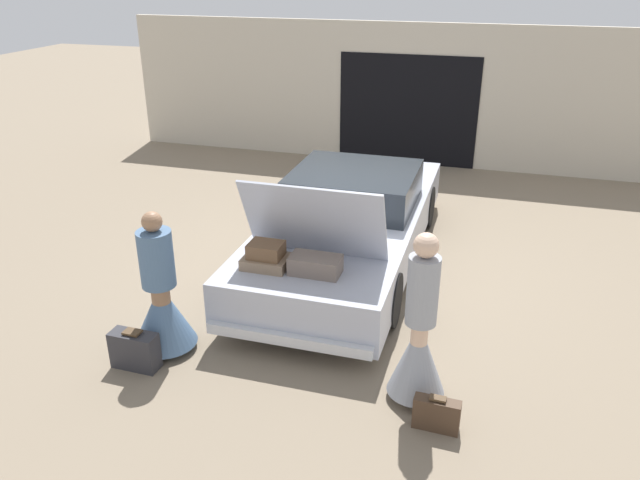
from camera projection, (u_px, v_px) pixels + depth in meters
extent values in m
plane|color=#7F705B|center=(348.00, 260.00, 8.84)|extent=(40.00, 40.00, 0.00)
cube|color=beige|center=(409.00, 95.00, 12.53)|extent=(12.00, 0.12, 2.80)
cube|color=black|center=(407.00, 111.00, 12.59)|extent=(2.80, 0.02, 2.20)
cube|color=#B2B7C6|center=(348.00, 230.00, 8.64)|extent=(1.91, 5.04, 0.58)
cube|color=#1E2328|center=(354.00, 187.00, 8.69)|extent=(1.68, 1.61, 0.47)
cylinder|color=black|center=(319.00, 196.00, 10.30)|extent=(0.18, 0.65, 0.65)
cylinder|color=black|center=(427.00, 207.00, 9.84)|extent=(0.18, 0.65, 0.65)
cylinder|color=black|center=(248.00, 279.00, 7.61)|extent=(0.18, 0.65, 0.65)
cylinder|color=black|center=(391.00, 300.00, 7.15)|extent=(0.18, 0.65, 0.65)
cube|color=silver|center=(288.00, 340.00, 6.48)|extent=(1.81, 0.10, 0.12)
cube|color=#B2B7C6|center=(314.00, 222.00, 6.91)|extent=(1.62, 0.49, 0.96)
cube|color=#8C7259|center=(266.00, 262.00, 6.93)|extent=(0.50, 0.39, 0.12)
cube|color=#75665B|center=(315.00, 265.00, 6.77)|extent=(0.56, 0.31, 0.20)
cube|color=brown|center=(266.00, 250.00, 6.87)|extent=(0.37, 0.30, 0.16)
cylinder|color=#997051|center=(163.00, 317.00, 6.68)|extent=(0.20, 0.20, 0.78)
cone|color=slate|center=(163.00, 314.00, 6.67)|extent=(0.68, 0.68, 0.70)
cylinder|color=slate|center=(156.00, 259.00, 6.40)|extent=(0.36, 0.36, 0.62)
sphere|color=#997051|center=(152.00, 222.00, 6.23)|extent=(0.21, 0.21, 0.21)
cylinder|color=beige|center=(417.00, 361.00, 5.90)|extent=(0.16, 0.16, 0.84)
cone|color=#9399A3|center=(418.00, 357.00, 5.88)|extent=(0.55, 0.55, 0.76)
cylinder|color=#9399A3|center=(423.00, 291.00, 5.59)|extent=(0.29, 0.29, 0.67)
sphere|color=beige|center=(426.00, 245.00, 5.40)|extent=(0.23, 0.23, 0.23)
cube|color=#2D2D33|center=(135.00, 350.00, 6.44)|extent=(0.50, 0.22, 0.40)
cube|color=#4C3823|center=(132.00, 332.00, 6.35)|extent=(0.18, 0.13, 0.02)
cube|color=#473323|center=(436.00, 414.00, 5.60)|extent=(0.42, 0.15, 0.32)
cube|color=#4C3823|center=(438.00, 398.00, 5.53)|extent=(0.15, 0.08, 0.02)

